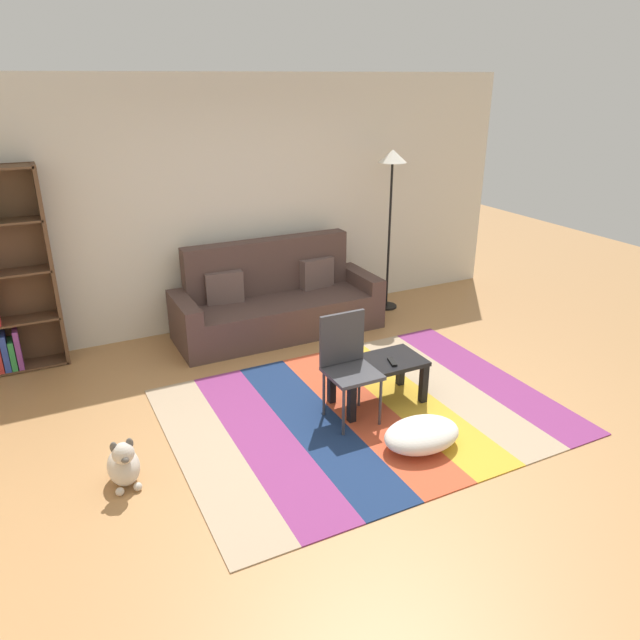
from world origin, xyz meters
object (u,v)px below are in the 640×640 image
Objects in this scene: pouf at (422,435)px; dog at (124,465)px; tv_remote at (392,362)px; folding_chair at (347,359)px; coffee_table at (378,369)px; standing_lamp at (392,178)px; couch at (276,303)px.

dog reaches higher than pouf.
dog is at bearing -162.10° from tv_remote.
folding_chair is at bearing -164.86° from tv_remote.
folding_chair reaches higher than pouf.
dog is at bearing -152.18° from folding_chair.
standing_lamp reaches higher than coffee_table.
folding_chair is at bearing -95.44° from couch.
pouf is 0.74m from tv_remote.
dog is 0.21× the size of standing_lamp.
tv_remote is (0.15, 0.67, 0.29)m from pouf.
standing_lamp is 2.10× the size of folding_chair.
folding_chair reaches higher than dog.
couch is at bearing -177.32° from standing_lamp.
folding_chair reaches higher than tv_remote.
pouf is 4.16× the size of tv_remote.
standing_lamp is (3.51, 2.10, 1.42)m from dog.
folding_chair is (1.83, 0.10, 0.37)m from dog.
tv_remote reaches higher than pouf.
pouf is 0.84m from folding_chair.
coffee_table is at bearing 156.98° from tv_remote.
standing_lamp is 12.62× the size of tv_remote.
tv_remote is (2.27, 0.09, 0.25)m from dog.
standing_lamp reaches higher than folding_chair.
couch reaches higher than coffee_table.
pouf is 1.57× the size of dog.
pouf is 3.35m from standing_lamp.
standing_lamp is 2.82m from folding_chair.
coffee_table is 2.01× the size of dog.
dog is (-2.17, -0.17, -0.16)m from coffee_table.
folding_chair is (-0.44, 0.00, 0.13)m from tv_remote.
standing_lamp is 2.64m from tv_remote.
coffee_table is at bearing -85.01° from couch.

